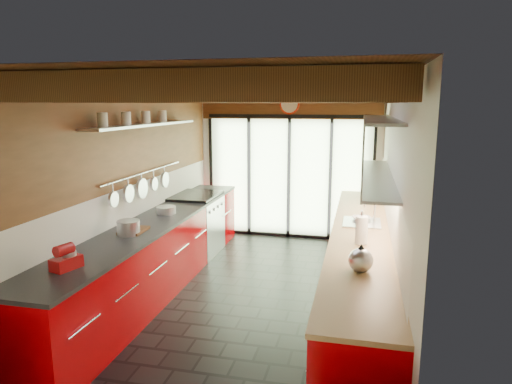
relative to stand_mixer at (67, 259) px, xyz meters
The scene contains 18 objects.
ground 2.43m from the stand_mixer, 54.99° to the left, with size 5.50×5.50×0.00m, color black.
room_shell 2.30m from the stand_mixer, 54.99° to the left, with size 5.50×5.50×5.50m.
ceiling_beams 2.92m from the stand_mixer, 59.91° to the left, with size 3.14×5.06×4.90m.
glass_door 4.73m from the stand_mixer, 74.26° to the left, with size 2.95×0.10×2.90m.
left_counter 1.90m from the stand_mixer, 90.16° to the left, with size 0.68×5.00×0.92m.
range_stove 3.31m from the stand_mixer, 90.09° to the left, with size 0.66×0.90×0.97m.
right_counter 3.17m from the stand_mixer, 35.50° to the left, with size 0.68×5.00×0.92m.
sink_assembly 3.38m from the stand_mixer, 40.87° to the left, with size 0.45×0.52×0.43m.
upper_cabinets_right 3.53m from the stand_mixer, 38.05° to the left, with size 0.34×3.00×3.00m.
left_wall_fixtures 2.17m from the stand_mixer, 95.66° to the left, with size 0.28×2.60×0.96m.
stand_mixer is the anchor object (origin of this frame).
pot_large 1.11m from the stand_mixer, 90.00° to the left, with size 0.25×0.25×0.16m, color silver.
pot_small 2.12m from the stand_mixer, 90.00° to the left, with size 0.26×0.26×0.10m, color silver.
cutting_board 1.23m from the stand_mixer, 90.00° to the left, with size 0.25×0.35×0.03m, color brown.
kettle 2.60m from the stand_mixer, 11.85° to the left, with size 0.24×0.28×0.26m.
paper_towel 2.87m from the stand_mixer, 27.84° to the left, with size 0.16×0.16×0.35m.
soap_bottle 3.23m from the stand_mixer, 38.16° to the left, with size 0.10×0.10×0.21m, color silver.
bowl 3.44m from the stand_mixer, 42.34° to the left, with size 0.23×0.23×0.06m, color silver.
Camera 1 is at (1.24, -5.18, 2.36)m, focal length 32.00 mm.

